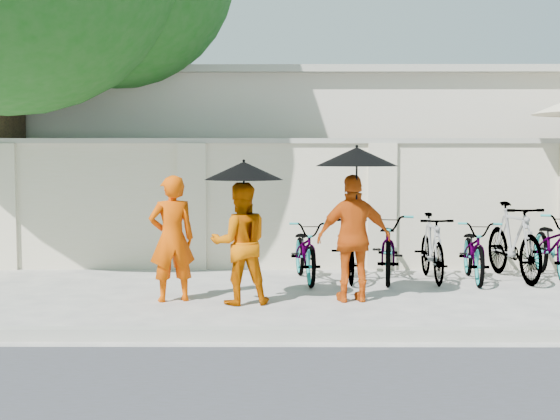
{
  "coord_description": "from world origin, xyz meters",
  "views": [
    {
      "loc": [
        0.44,
        -9.22,
        1.81
      ],
      "look_at": [
        0.4,
        0.9,
        1.1
      ],
      "focal_mm": 50.0,
      "sensor_mm": 36.0,
      "label": 1
    }
  ],
  "objects": [
    {
      "name": "monk_right",
      "position": [
        1.32,
        0.35,
        0.79
      ],
      "size": [
        0.97,
        0.51,
        1.58
      ],
      "primitive_type": "imported",
      "rotation": [
        0.0,
        0.0,
        3.29
      ],
      "color": "#CD4C0C",
      "rests_on": "ground"
    },
    {
      "name": "parasol_center",
      "position": [
        -0.03,
        0.1,
        1.63
      ],
      "size": [
        0.95,
        0.95,
        0.89
      ],
      "color": "black",
      "rests_on": "ground"
    },
    {
      "name": "monk_center",
      "position": [
        -0.08,
        0.18,
        0.74
      ],
      "size": [
        0.81,
        0.68,
        1.49
      ],
      "primitive_type": "imported",
      "rotation": [
        0.0,
        0.0,
        3.32
      ],
      "color": "#C35600",
      "rests_on": "ground"
    },
    {
      "name": "bike_5",
      "position": [
        3.79,
        2.05,
        0.56
      ],
      "size": [
        0.75,
        1.93,
        1.13
      ],
      "primitive_type": "imported",
      "rotation": [
        0.0,
        0.0,
        0.12
      ],
      "color": "gray",
      "rests_on": "ground"
    },
    {
      "name": "bike_1",
      "position": [
        1.37,
        1.95,
        0.49
      ],
      "size": [
        0.48,
        1.65,
        0.99
      ],
      "primitive_type": "imported",
      "rotation": [
        0.0,
        0.0,
        0.01
      ],
      "color": "gray",
      "rests_on": "ground"
    },
    {
      "name": "kerb",
      "position": [
        0.0,
        -1.7,
        0.06
      ],
      "size": [
        40.0,
        0.16,
        0.12
      ],
      "primitive_type": "cube",
      "color": "#A09F91",
      "rests_on": "ground"
    },
    {
      "name": "bike_2",
      "position": [
        1.98,
        2.02,
        0.5
      ],
      "size": [
        0.89,
        1.95,
        0.99
      ],
      "primitive_type": "imported",
      "rotation": [
        0.0,
        0.0,
        -0.13
      ],
      "color": "gray",
      "rests_on": "ground"
    },
    {
      "name": "parasol_right",
      "position": [
        1.34,
        0.27,
        1.79
      ],
      "size": [
        1.01,
        1.01,
        1.02
      ],
      "color": "black",
      "rests_on": "ground"
    },
    {
      "name": "bike_4",
      "position": [
        3.19,
        1.89,
        0.45
      ],
      "size": [
        0.75,
        1.75,
        0.9
      ],
      "primitive_type": "imported",
      "rotation": [
        0.0,
        0.0,
        -0.09
      ],
      "color": "gray",
      "rests_on": "ground"
    },
    {
      "name": "building_behind",
      "position": [
        2.0,
        7.0,
        1.6
      ],
      "size": [
        14.0,
        6.0,
        3.2
      ],
      "primitive_type": "cube",
      "color": "beige",
      "rests_on": "ground"
    },
    {
      "name": "bike_6",
      "position": [
        4.4,
        2.11,
        0.5
      ],
      "size": [
        0.77,
        1.93,
        1.0
      ],
      "primitive_type": "imported",
      "rotation": [
        0.0,
        0.0,
        -0.06
      ],
      "color": "gray",
      "rests_on": "ground"
    },
    {
      "name": "compound_wall",
      "position": [
        1.0,
        3.2,
        1.0
      ],
      "size": [
        20.0,
        0.3,
        2.0
      ],
      "primitive_type": "cube",
      "color": "beige",
      "rests_on": "ground"
    },
    {
      "name": "ground",
      "position": [
        0.0,
        0.0,
        0.0
      ],
      "size": [
        80.0,
        80.0,
        0.0
      ],
      "primitive_type": "plane",
      "color": "beige"
    },
    {
      "name": "bike_3",
      "position": [
        2.58,
        1.92,
        0.49
      ],
      "size": [
        0.46,
        1.62,
        0.97
      ],
      "primitive_type": "imported",
      "rotation": [
        0.0,
        0.0,
        -0.0
      ],
      "color": "gray",
      "rests_on": "ground"
    },
    {
      "name": "bike_0",
      "position": [
        0.77,
        1.89,
        0.45
      ],
      "size": [
        0.79,
        1.76,
        0.9
      ],
      "primitive_type": "imported",
      "rotation": [
        0.0,
        0.0,
        0.12
      ],
      "color": "gray",
      "rests_on": "ground"
    },
    {
      "name": "monk_left",
      "position": [
        -0.94,
        0.36,
        0.78
      ],
      "size": [
        0.66,
        0.54,
        1.57
      ],
      "primitive_type": "imported",
      "rotation": [
        0.0,
        0.0,
        3.47
      ],
      "color": "#D74700",
      "rests_on": "ground"
    }
  ]
}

